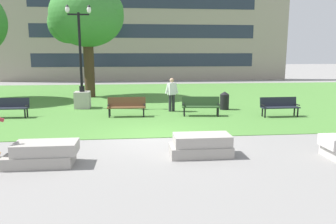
% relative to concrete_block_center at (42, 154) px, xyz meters
% --- Properties ---
extents(ground_plane, '(140.00, 140.00, 0.00)m').
position_rel_concrete_block_center_xyz_m(ground_plane, '(3.20, 2.51, -0.31)').
color(ground_plane, gray).
extents(grass_lawn, '(40.00, 20.00, 0.02)m').
position_rel_concrete_block_center_xyz_m(grass_lawn, '(3.20, 12.51, -0.30)').
color(grass_lawn, '#4C8438').
rests_on(grass_lawn, ground).
extents(concrete_block_center, '(1.92, 0.90, 0.64)m').
position_rel_concrete_block_center_xyz_m(concrete_block_center, '(0.00, 0.00, 0.00)').
color(concrete_block_center, '#9E9991').
rests_on(concrete_block_center, ground).
extents(concrete_block_left, '(1.80, 0.90, 0.64)m').
position_rel_concrete_block_center_xyz_m(concrete_block_left, '(4.44, 0.38, 0.00)').
color(concrete_block_left, '#9E9991').
rests_on(concrete_block_left, ground).
extents(park_bench_near_left, '(1.85, 0.73, 0.90)m').
position_rel_concrete_block_center_xyz_m(park_bench_near_left, '(5.65, 6.44, 0.23)').
color(park_bench_near_left, '#284723').
rests_on(park_bench_near_left, grass_lawn).
extents(park_bench_near_right, '(1.81, 0.56, 0.90)m').
position_rel_concrete_block_center_xyz_m(park_bench_near_right, '(-3.34, 6.90, 0.23)').
color(park_bench_near_right, '#1E232D').
rests_on(park_bench_near_right, grass_lawn).
extents(park_bench_far_left, '(1.81, 0.57, 0.90)m').
position_rel_concrete_block_center_xyz_m(park_bench_far_left, '(2.12, 6.61, 0.23)').
color(park_bench_far_left, brown).
rests_on(park_bench_far_left, grass_lawn).
extents(park_bench_far_right, '(1.81, 0.56, 0.90)m').
position_rel_concrete_block_center_xyz_m(park_bench_far_right, '(9.32, 5.87, 0.23)').
color(park_bench_far_right, '#1E232D').
rests_on(park_bench_far_right, grass_lawn).
extents(lamp_post_center, '(1.32, 0.80, 5.43)m').
position_rel_concrete_block_center_xyz_m(lamp_post_center, '(-0.33, 9.21, 0.80)').
color(lamp_post_center, '#ADA89E').
rests_on(lamp_post_center, grass_lawn).
extents(tree_far_left, '(5.06, 4.82, 7.43)m').
position_rel_concrete_block_center_xyz_m(tree_far_left, '(-0.58, 13.83, 5.00)').
color(tree_far_left, '#42301E').
rests_on(tree_far_left, grass_lawn).
extents(trash_bin, '(0.49, 0.49, 0.96)m').
position_rel_concrete_block_center_xyz_m(trash_bin, '(7.24, 7.99, 0.20)').
color(trash_bin, black).
rests_on(trash_bin, grass_lawn).
extents(person_bystander_near_lawn, '(0.72, 0.39, 1.71)m').
position_rel_concrete_block_center_xyz_m(person_bystander_near_lawn, '(4.39, 7.73, 0.68)').
color(person_bystander_near_lawn, '#28282D').
rests_on(person_bystander_near_lawn, grass_lawn).
extents(building_facade_distant, '(31.33, 1.03, 12.80)m').
position_rel_concrete_block_center_xyz_m(building_facade_distant, '(3.67, 27.01, 6.08)').
color(building_facade_distant, gray).
rests_on(building_facade_distant, ground).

